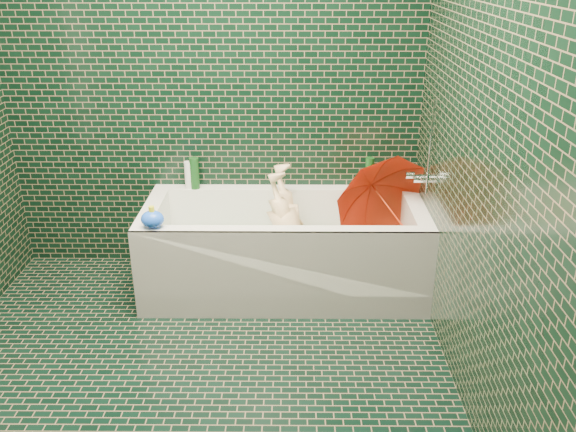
{
  "coord_description": "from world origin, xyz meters",
  "views": [
    {
      "loc": [
        0.5,
        -2.35,
        1.95
      ],
      "look_at": [
        0.47,
        0.82,
        0.57
      ],
      "focal_mm": 38.0,
      "sensor_mm": 36.0,
      "label": 1
    }
  ],
  "objects_px": {
    "bathtub": "(284,258)",
    "umbrella": "(388,207)",
    "child": "(292,240)",
    "bath_toy": "(152,219)",
    "rubber_duck": "(371,182)"
  },
  "relations": [
    {
      "from": "bathtub",
      "to": "bath_toy",
      "type": "xyz_separation_m",
      "value": [
        -0.72,
        -0.3,
        0.39
      ]
    },
    {
      "from": "bathtub",
      "to": "umbrella",
      "type": "distance_m",
      "value": 0.71
    },
    {
      "from": "umbrella",
      "to": "bath_toy",
      "type": "bearing_deg",
      "value": 177.29
    },
    {
      "from": "bath_toy",
      "to": "bathtub",
      "type": "bearing_deg",
      "value": 11.02
    },
    {
      "from": "bathtub",
      "to": "umbrella",
      "type": "xyz_separation_m",
      "value": [
        0.63,
        0.03,
        0.33
      ]
    },
    {
      "from": "child",
      "to": "bathtub",
      "type": "bearing_deg",
      "value": -28.9
    },
    {
      "from": "umbrella",
      "to": "bath_toy",
      "type": "height_order",
      "value": "umbrella"
    },
    {
      "from": "child",
      "to": "bath_toy",
      "type": "height_order",
      "value": "bath_toy"
    },
    {
      "from": "umbrella",
      "to": "rubber_duck",
      "type": "bearing_deg",
      "value": 88.11
    },
    {
      "from": "bath_toy",
      "to": "rubber_duck",
      "type": "bearing_deg",
      "value": 14.04
    },
    {
      "from": "umbrella",
      "to": "bath_toy",
      "type": "xyz_separation_m",
      "value": [
        -1.35,
        -0.34,
        0.07
      ]
    },
    {
      "from": "bathtub",
      "to": "child",
      "type": "distance_m",
      "value": 0.12
    },
    {
      "from": "rubber_duck",
      "to": "bath_toy",
      "type": "bearing_deg",
      "value": -150.21
    },
    {
      "from": "umbrella",
      "to": "child",
      "type": "bearing_deg",
      "value": 161.49
    },
    {
      "from": "bathtub",
      "to": "child",
      "type": "height_order",
      "value": "bathtub"
    }
  ]
}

